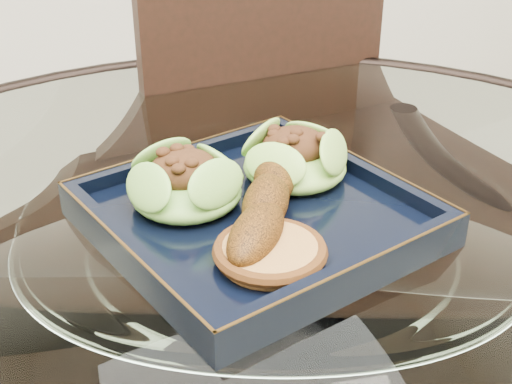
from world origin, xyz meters
name	(u,v)px	position (x,y,z in m)	size (l,w,h in m)	color
dining_chair	(294,259)	(0.16, 0.34, 0.50)	(0.43, 0.43, 0.90)	black
navy_plate	(256,220)	(0.00, 0.05, 0.77)	(0.27, 0.27, 0.02)	black
lettuce_wrap_left	(186,186)	(-0.06, 0.09, 0.80)	(0.10, 0.10, 0.04)	#518E29
lettuce_wrap_right	(295,161)	(0.06, 0.10, 0.80)	(0.10, 0.10, 0.04)	#58962B
roasted_plantain	(266,202)	(0.01, 0.04, 0.80)	(0.19, 0.04, 0.04)	#62340A
crumb_patty	(270,253)	(-0.01, -0.03, 0.79)	(0.08, 0.08, 0.02)	#BC863E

